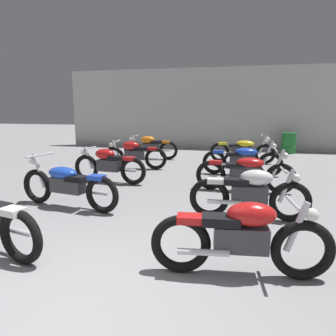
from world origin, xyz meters
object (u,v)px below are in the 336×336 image
object	(u,v)px
motorcycle_left_row_3	(134,154)
motorcycle_left_row_4	(150,147)
motorcycle_right_row_1	(250,193)
motorcycle_right_row_4	(242,150)
motorcycle_right_row_3	(242,159)
motorcycle_left_row_2	(109,164)
motorcycle_right_row_0	(242,236)
oil_drum	(289,143)
motorcycle_right_row_2	(246,172)
motorcycle_left_row_1	(67,184)

from	to	relation	value
motorcycle_left_row_3	motorcycle_left_row_4	xyz separation A→B (m)	(-0.04, 1.86, 0.00)
motorcycle_right_row_1	motorcycle_right_row_4	bearing A→B (deg)	91.13
motorcycle_left_row_3	motorcycle_right_row_3	bearing A→B (deg)	-2.75
motorcycle_left_row_3	motorcycle_left_row_4	size ratio (longest dim) A/B	1.00
motorcycle_left_row_3	motorcycle_right_row_1	size ratio (longest dim) A/B	1.00
motorcycle_left_row_2	motorcycle_right_row_3	distance (m)	3.62
motorcycle_right_row_0	oil_drum	world-z (taller)	motorcycle_right_row_0
motorcycle_right_row_1	motorcycle_right_row_2	xyz separation A→B (m)	(-0.05, 1.77, -0.01)
motorcycle_right_row_1	motorcycle_right_row_3	xyz separation A→B (m)	(-0.11, 3.50, -0.01)
motorcycle_left_row_3	motorcycle_right_row_2	size ratio (longest dim) A/B	0.91
motorcycle_left_row_3	motorcycle_right_row_4	xyz separation A→B (m)	(3.20, 1.87, -0.01)
motorcycle_right_row_1	motorcycle_right_row_3	world-z (taller)	motorcycle_right_row_3
motorcycle_left_row_2	motorcycle_left_row_4	bearing A→B (deg)	90.19
motorcycle_left_row_3	motorcycle_right_row_4	size ratio (longest dim) A/B	0.91
motorcycle_left_row_2	motorcycle_right_row_3	size ratio (longest dim) A/B	0.91
motorcycle_left_row_3	motorcycle_right_row_0	xyz separation A→B (m)	(3.17, -5.48, 0.00)
motorcycle_right_row_0	motorcycle_right_row_3	distance (m)	5.33
motorcycle_left_row_4	oil_drum	world-z (taller)	motorcycle_left_row_4
motorcycle_left_row_3	motorcycle_right_row_3	xyz separation A→B (m)	(3.20, -0.15, -0.01)
motorcycle_left_row_1	motorcycle_right_row_3	bearing A→B (deg)	49.09
motorcycle_left_row_2	motorcycle_right_row_1	bearing A→B (deg)	-29.14
motorcycle_left_row_2	motorcycle_right_row_4	world-z (taller)	motorcycle_right_row_4
motorcycle_right_row_2	oil_drum	size ratio (longest dim) A/B	2.55
motorcycle_right_row_2	motorcycle_right_row_3	world-z (taller)	same
motorcycle_right_row_0	motorcycle_right_row_3	xyz separation A→B (m)	(0.02, 5.33, -0.01)
motorcycle_right_row_0	motorcycle_right_row_1	xyz separation A→B (m)	(0.13, 1.83, 0.00)
motorcycle_right_row_0	oil_drum	size ratio (longest dim) A/B	2.32
motorcycle_right_row_2	motorcycle_right_row_3	bearing A→B (deg)	92.02
motorcycle_left_row_2	motorcycle_left_row_4	world-z (taller)	same
motorcycle_left_row_4	motorcycle_right_row_3	bearing A→B (deg)	-31.88
motorcycle_right_row_2	motorcycle_left_row_2	bearing A→B (deg)	178.37
motorcycle_right_row_2	motorcycle_right_row_3	distance (m)	1.73
motorcycle_right_row_1	motorcycle_right_row_4	distance (m)	5.52
motorcycle_left_row_4	motorcycle_right_row_2	bearing A→B (deg)	-48.61
motorcycle_left_row_2	motorcycle_right_row_3	bearing A→B (deg)	26.90
motorcycle_right_row_1	motorcycle_right_row_4	size ratio (longest dim) A/B	0.91
motorcycle_left_row_1	oil_drum	distance (m)	9.84
motorcycle_left_row_2	motorcycle_right_row_3	xyz separation A→B (m)	(3.23, 1.64, -0.01)
oil_drum	motorcycle_right_row_0	bearing A→B (deg)	-100.57
motorcycle_left_row_4	motorcycle_right_row_4	xyz separation A→B (m)	(3.24, 0.01, -0.01)
motorcycle_left_row_2	oil_drum	size ratio (longest dim) A/B	2.32
motorcycle_left_row_2	motorcycle_right_row_0	bearing A→B (deg)	-49.05
motorcycle_left_row_4	motorcycle_right_row_3	xyz separation A→B (m)	(3.24, -2.01, -0.01)
motorcycle_left_row_4	motorcycle_left_row_2	bearing A→B (deg)	-89.81
motorcycle_right_row_2	oil_drum	world-z (taller)	motorcycle_right_row_2
motorcycle_right_row_4	motorcycle_left_row_4	bearing A→B (deg)	-179.85
motorcycle_right_row_3	motorcycle_left_row_3	bearing A→B (deg)	177.25
motorcycle_left_row_1	motorcycle_left_row_4	world-z (taller)	motorcycle_left_row_1
motorcycle_right_row_4	motorcycle_right_row_2	bearing A→B (deg)	-89.05
motorcycle_left_row_2	motorcycle_right_row_4	xyz separation A→B (m)	(3.23, 3.66, -0.01)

